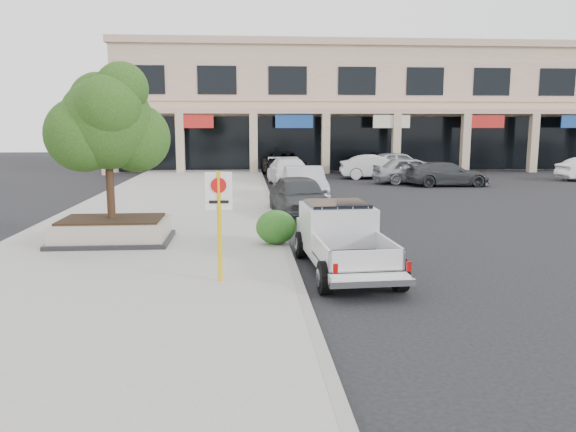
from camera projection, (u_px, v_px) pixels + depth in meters
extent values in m
plane|color=black|center=(365.00, 279.00, 12.48)|extent=(120.00, 120.00, 0.00)
cube|color=gray|center=(156.00, 229.00, 17.95)|extent=(8.00, 52.00, 0.15)
cube|color=gray|center=(279.00, 228.00, 18.25)|extent=(0.20, 52.00, 0.15)
cube|color=tan|center=(374.00, 111.00, 45.81)|extent=(40.00, 10.00, 9.00)
cube|color=tan|center=(376.00, 51.00, 45.04)|extent=(40.40, 10.40, 0.50)
cube|color=tan|center=(394.00, 111.00, 39.84)|extent=(40.00, 2.20, 0.35)
cube|color=tan|center=(105.00, 144.00, 37.84)|extent=(0.55, 0.55, 4.20)
cube|color=black|center=(389.00, 144.00, 41.25)|extent=(39.20, 0.08, 3.90)
cube|color=black|center=(113.00, 240.00, 15.67)|extent=(3.20, 2.20, 0.12)
cube|color=gray|center=(112.00, 229.00, 15.62)|extent=(3.00, 2.00, 0.50)
cube|color=black|center=(112.00, 219.00, 15.58)|extent=(2.70, 1.70, 0.06)
cylinder|color=black|center=(110.00, 178.00, 15.39)|extent=(0.22, 0.22, 2.20)
sphere|color=black|center=(107.00, 123.00, 15.15)|extent=(2.50, 2.50, 2.50)
sphere|color=black|center=(136.00, 138.00, 15.56)|extent=(1.90, 1.90, 1.90)
sphere|color=black|center=(99.00, 101.00, 15.52)|extent=(1.60, 1.60, 1.60)
cylinder|color=yellow|center=(219.00, 227.00, 11.60)|extent=(0.09, 0.09, 2.30)
cube|color=white|center=(219.00, 191.00, 11.48)|extent=(0.55, 0.03, 0.78)
cylinder|color=red|center=(219.00, 185.00, 11.43)|extent=(0.32, 0.02, 0.32)
ellipsoid|color=#244E16|center=(276.00, 227.00, 15.37)|extent=(1.10, 0.99, 0.93)
imported|color=#2F3235|center=(300.00, 196.00, 20.73)|extent=(2.34, 4.70, 1.54)
imported|color=#AEB0B7|center=(304.00, 184.00, 24.82)|extent=(1.66, 4.73, 1.56)
imported|color=white|center=(290.00, 172.00, 31.47)|extent=(2.56, 5.39, 1.52)
imported|color=black|center=(285.00, 164.00, 36.63)|extent=(3.00, 6.00, 1.63)
imported|color=#A5A6AD|center=(412.00, 170.00, 32.48)|extent=(4.60, 2.04, 1.54)
imported|color=silver|center=(376.00, 167.00, 35.32)|extent=(4.66, 1.93, 1.50)
imported|color=#323438|center=(447.00, 174.00, 31.21)|extent=(4.60, 1.92, 1.33)
imported|color=black|center=(380.00, 164.00, 38.34)|extent=(5.57, 2.93, 1.50)
imported|color=#A6AAAF|center=(398.00, 164.00, 37.15)|extent=(5.06, 2.71, 1.64)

